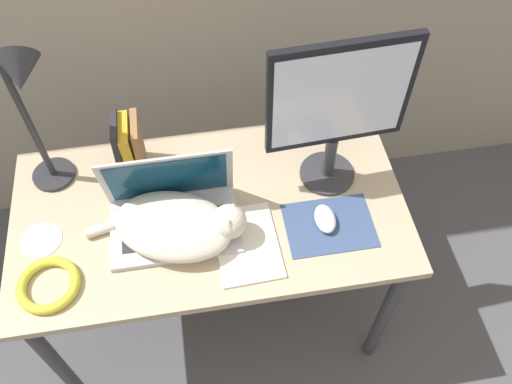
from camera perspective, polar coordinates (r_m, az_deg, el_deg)
The scene contains 11 objects.
desk at distance 1.71m, azimuth -4.72°, elevation -3.46°, with size 1.18×0.63×0.72m.
laptop at distance 1.58m, azimuth -8.74°, elevation -2.10°, with size 0.37×0.24×0.25m.
cat at distance 1.55m, azimuth -8.14°, elevation -3.49°, with size 0.46×0.34×0.13m.
external_monitor at distance 1.50m, azimuth 8.67°, elevation 8.81°, with size 0.40×0.17×0.52m.
mousepad at distance 1.61m, azimuth 7.72°, elevation -3.49°, with size 0.26×0.19×0.00m.
computer_mouse at distance 1.60m, azimuth 7.29°, elevation -2.80°, with size 0.06×0.10×0.04m.
book_row at distance 1.69m, azimuth -13.22°, elevation 4.59°, with size 0.08×0.13×0.21m.
desk_lamp at distance 1.54m, azimuth -22.97°, elevation 9.06°, with size 0.17×0.17×0.52m.
cable_coil at distance 1.59m, azimuth -21.02°, elevation -9.11°, with size 0.17×0.17×0.03m.
notepad at distance 1.56m, azimuth -0.97°, elevation -5.45°, with size 0.19×0.26×0.01m.
cd_disc at distance 1.69m, azimuth -21.68°, elevation -4.71°, with size 0.12×0.12×0.00m.
Camera 1 is at (-0.01, -0.61, 2.07)m, focal length 38.00 mm.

